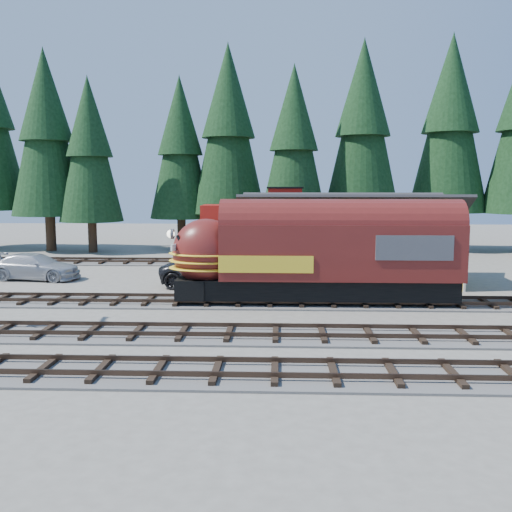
{
  "coord_description": "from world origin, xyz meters",
  "views": [
    {
      "loc": [
        -4.1,
        -23.42,
        5.84
      ],
      "look_at": [
        -5.19,
        4.0,
        2.36
      ],
      "focal_mm": 40.0,
      "sensor_mm": 36.0,
      "label": 1
    }
  ],
  "objects_px": {
    "depot": "(348,233)",
    "pickup_truck_b": "(35,267)",
    "caboose": "(272,229)",
    "pickup_truck_a": "(218,271)",
    "locomotive": "(309,258)"
  },
  "relations": [
    {
      "from": "depot",
      "to": "pickup_truck_b",
      "type": "bearing_deg",
      "value": 179.91
    },
    {
      "from": "caboose",
      "to": "pickup_truck_b",
      "type": "distance_m",
      "value": 16.31
    },
    {
      "from": "locomotive",
      "to": "pickup_truck_b",
      "type": "height_order",
      "value": "locomotive"
    },
    {
      "from": "locomotive",
      "to": "caboose",
      "type": "xyz_separation_m",
      "value": [
        -1.97,
        14.0,
        0.29
      ]
    },
    {
      "from": "locomotive",
      "to": "pickup_truck_b",
      "type": "bearing_deg",
      "value": 158.24
    },
    {
      "from": "locomotive",
      "to": "pickup_truck_a",
      "type": "distance_m",
      "value": 6.76
    },
    {
      "from": "pickup_truck_b",
      "to": "pickup_truck_a",
      "type": "bearing_deg",
      "value": -92.95
    },
    {
      "from": "depot",
      "to": "locomotive",
      "type": "distance_m",
      "value": 7.04
    },
    {
      "from": "caboose",
      "to": "pickup_truck_a",
      "type": "bearing_deg",
      "value": -106.95
    },
    {
      "from": "locomotive",
      "to": "pickup_truck_a",
      "type": "relative_size",
      "value": 2.18
    },
    {
      "from": "caboose",
      "to": "pickup_truck_a",
      "type": "relative_size",
      "value": 1.54
    },
    {
      "from": "caboose",
      "to": "pickup_truck_a",
      "type": "height_order",
      "value": "caboose"
    },
    {
      "from": "pickup_truck_a",
      "to": "pickup_truck_b",
      "type": "bearing_deg",
      "value": 86.63
    },
    {
      "from": "locomotive",
      "to": "caboose",
      "type": "bearing_deg",
      "value": 98.01
    },
    {
      "from": "pickup_truck_a",
      "to": "pickup_truck_b",
      "type": "relative_size",
      "value": 1.18
    }
  ]
}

